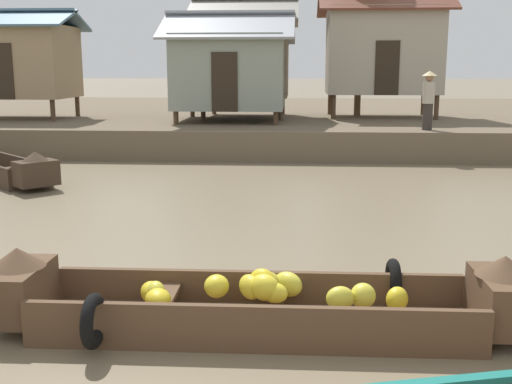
# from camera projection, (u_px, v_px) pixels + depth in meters

# --- Properties ---
(ground_plane) EXTENTS (300.00, 300.00, 0.00)m
(ground_plane) POSITION_uv_depth(u_px,v_px,m) (299.00, 200.00, 12.61)
(ground_plane) COLOR #7A6B51
(riverbank_strip) EXTENTS (160.00, 20.00, 0.88)m
(riverbank_strip) POSITION_uv_depth(u_px,v_px,m) (298.00, 119.00, 27.15)
(riverbank_strip) COLOR brown
(riverbank_strip) RESTS_ON ground
(banana_boat) EXTENTS (5.41, 1.78, 0.83)m
(banana_boat) POSITION_uv_depth(u_px,v_px,m) (256.00, 304.00, 6.29)
(banana_boat) COLOR brown
(banana_boat) RESTS_ON ground
(stilt_house_left) EXTENTS (4.21, 3.26, 3.71)m
(stilt_house_left) POSITION_uv_depth(u_px,v_px,m) (19.00, 60.00, 21.53)
(stilt_house_left) COLOR #4C3826
(stilt_house_left) RESTS_ON riverbank_strip
(stilt_house_mid_left) EXTENTS (4.23, 4.05, 3.57)m
(stilt_house_mid_left) POSITION_uv_depth(u_px,v_px,m) (231.00, 70.00, 20.72)
(stilt_house_mid_left) COLOR #4C3826
(stilt_house_mid_left) RESTS_ON riverbank_strip
(stilt_house_mid_right) EXTENTS (3.74, 3.74, 4.18)m
(stilt_house_mid_right) POSITION_uv_depth(u_px,v_px,m) (245.00, 56.00, 22.19)
(stilt_house_mid_right) COLOR #4C3826
(stilt_house_mid_right) RESTS_ON riverbank_strip
(stilt_house_right) EXTENTS (4.59, 3.19, 4.52)m
(stilt_house_right) POSITION_uv_depth(u_px,v_px,m) (382.00, 49.00, 22.11)
(stilt_house_right) COLOR #4C3826
(stilt_house_right) RESTS_ON riverbank_strip
(vendor_person) EXTENTS (0.44, 0.44, 1.66)m
(vendor_person) POSITION_uv_depth(u_px,v_px,m) (429.00, 97.00, 17.66)
(vendor_person) COLOR #332D28
(vendor_person) RESTS_ON riverbank_strip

